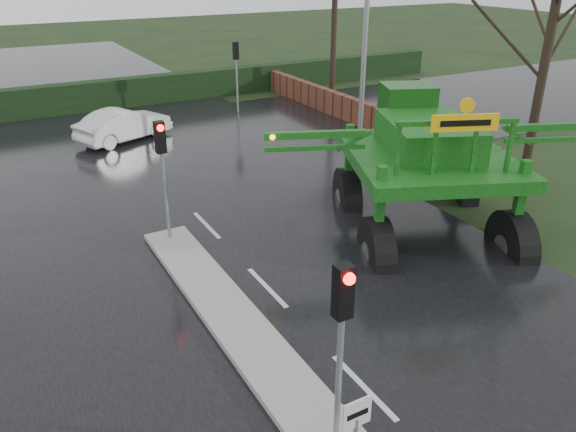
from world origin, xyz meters
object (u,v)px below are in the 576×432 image
traffic_signal_mid (162,156)px  white_sedan (126,140)px  traffic_signal_near (342,322)px  crop_sprayer (380,164)px  traffic_signal_far (236,61)px  keep_left_sign (356,423)px

traffic_signal_mid → white_sedan: bearing=82.4°
traffic_signal_near → crop_sprayer: crop_sprayer is taller
traffic_signal_near → traffic_signal_mid: 8.50m
traffic_signal_far → crop_sprayer: 16.02m
keep_left_sign → traffic_signal_near: bearing=90.0°
crop_sprayer → keep_left_sign: bearing=-106.9°
keep_left_sign → traffic_signal_near: traffic_signal_near is taller
traffic_signal_mid → traffic_signal_far: 14.75m
traffic_signal_near → traffic_signal_mid: (0.00, 8.50, 0.00)m
traffic_signal_near → traffic_signal_far: size_ratio=1.00×
white_sedan → keep_left_sign: bearing=153.2°
crop_sprayer → white_sedan: 14.19m
traffic_signal_far → traffic_signal_mid: bearing=58.1°
keep_left_sign → traffic_signal_far: 22.93m
traffic_signal_near → traffic_signal_mid: bearing=90.0°
keep_left_sign → traffic_signal_mid: size_ratio=0.38×
keep_left_sign → traffic_signal_near: (0.00, 0.49, 1.53)m
traffic_signal_mid → white_sedan: 10.74m
traffic_signal_far → traffic_signal_near: bearing=69.6°
traffic_signal_near → white_sedan: 19.06m
traffic_signal_far → keep_left_sign: bearing=70.1°
traffic_signal_mid → crop_sprayer: 5.75m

